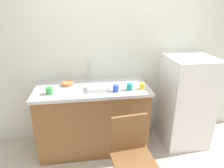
# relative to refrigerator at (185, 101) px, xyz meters

# --- Properties ---
(back_wall) EXTENTS (4.80, 0.10, 2.69)m
(back_wall) POSITION_rel_refrigerator_xyz_m (-0.90, 0.37, 0.71)
(back_wall) COLOR silver
(back_wall) RESTS_ON ground_plane
(cabinet_base) EXTENTS (1.40, 0.60, 0.87)m
(cabinet_base) POSITION_rel_refrigerator_xyz_m (-1.29, 0.02, -0.20)
(cabinet_base) COLOR brown
(cabinet_base) RESTS_ON ground_plane
(countertop) EXTENTS (1.44, 0.64, 0.04)m
(countertop) POSITION_rel_refrigerator_xyz_m (-1.29, 0.02, 0.26)
(countertop) COLOR #B7B7BC
(countertop) RESTS_ON cabinet_base
(faucet) EXTENTS (0.02, 0.02, 0.29)m
(faucet) POSITION_rel_refrigerator_xyz_m (-1.31, 0.27, 0.42)
(faucet) COLOR #B7B7BC
(faucet) RESTS_ON countertop
(refrigerator) EXTENTS (0.60, 0.63, 1.26)m
(refrigerator) POSITION_rel_refrigerator_xyz_m (0.00, 0.00, 0.00)
(refrigerator) COLOR white
(refrigerator) RESTS_ON ground_plane
(chair) EXTENTS (0.44, 0.44, 0.89)m
(chair) POSITION_rel_refrigerator_xyz_m (-0.95, -0.82, -0.13)
(chair) COLOR brown
(chair) RESTS_ON ground_plane
(dish_tray) EXTENTS (0.28, 0.20, 0.05)m
(dish_tray) POSITION_rel_refrigerator_xyz_m (-1.22, -0.07, 0.30)
(dish_tray) COLOR white
(dish_tray) RESTS_ON countertop
(terracotta_bowl) EXTENTS (0.14, 0.14, 0.04)m
(terracotta_bowl) POSITION_rel_refrigerator_xyz_m (-1.60, 0.12, 0.30)
(terracotta_bowl) COLOR #C67042
(terracotta_bowl) RESTS_ON countertop
(cup_green) EXTENTS (0.08, 0.08, 0.08)m
(cup_green) POSITION_rel_refrigerator_xyz_m (-1.79, -0.11, 0.32)
(cup_green) COLOR green
(cup_green) RESTS_ON countertop
(cup_blue) EXTENTS (0.07, 0.07, 0.08)m
(cup_blue) POSITION_rel_refrigerator_xyz_m (-1.01, -0.16, 0.32)
(cup_blue) COLOR blue
(cup_blue) RESTS_ON countertop
(cup_yellow) EXTENTS (0.07, 0.07, 0.07)m
(cup_yellow) POSITION_rel_refrigerator_xyz_m (-0.67, -0.12, 0.32)
(cup_yellow) COLOR yellow
(cup_yellow) RESTS_ON countertop
(cup_teal) EXTENTS (0.08, 0.08, 0.08)m
(cup_teal) POSITION_rel_refrigerator_xyz_m (-0.84, -0.13, 0.32)
(cup_teal) COLOR teal
(cup_teal) RESTS_ON countertop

